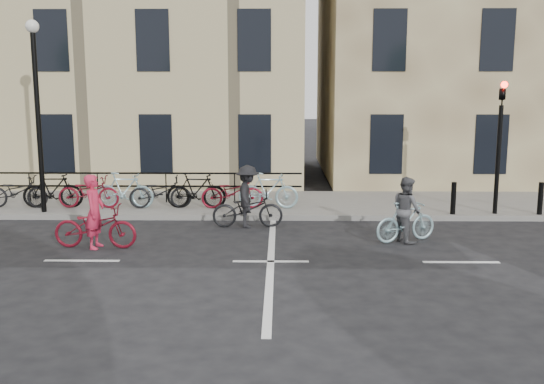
{
  "coord_description": "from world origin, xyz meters",
  "views": [
    {
      "loc": [
        0.2,
        -12.32,
        3.61
      ],
      "look_at": [
        -0.0,
        2.28,
        1.1
      ],
      "focal_mm": 40.0,
      "sensor_mm": 36.0,
      "label": 1
    }
  ],
  "objects_px": {
    "lamp_post": "(36,93)",
    "cyclist_grey": "(406,216)",
    "cyclist_dark": "(248,203)",
    "cyclist_pink": "(95,223)",
    "traffic_light": "(500,131)"
  },
  "relations": [
    {
      "from": "lamp_post",
      "to": "cyclist_pink",
      "type": "bearing_deg",
      "value": -53.26
    },
    {
      "from": "cyclist_pink",
      "to": "cyclist_dark",
      "type": "xyz_separation_m",
      "value": [
        3.36,
        2.14,
        0.06
      ]
    },
    {
      "from": "lamp_post",
      "to": "cyclist_pink",
      "type": "distance_m",
      "value": 5.06
    },
    {
      "from": "cyclist_grey",
      "to": "cyclist_dark",
      "type": "distance_m",
      "value": 4.11
    },
    {
      "from": "lamp_post",
      "to": "cyclist_dark",
      "type": "bearing_deg",
      "value": -11.45
    },
    {
      "from": "cyclist_pink",
      "to": "cyclist_grey",
      "type": "xyz_separation_m",
      "value": [
        7.2,
        0.68,
        0.04
      ]
    },
    {
      "from": "cyclist_pink",
      "to": "traffic_light",
      "type": "bearing_deg",
      "value": -69.34
    },
    {
      "from": "cyclist_pink",
      "to": "cyclist_dark",
      "type": "distance_m",
      "value": 3.99
    },
    {
      "from": "lamp_post",
      "to": "traffic_light",
      "type": "bearing_deg",
      "value": -0.27
    },
    {
      "from": "traffic_light",
      "to": "cyclist_pink",
      "type": "relative_size",
      "value": 2.02
    },
    {
      "from": "cyclist_grey",
      "to": "cyclist_dark",
      "type": "relative_size",
      "value": 0.89
    },
    {
      "from": "lamp_post",
      "to": "cyclist_grey",
      "type": "height_order",
      "value": "lamp_post"
    },
    {
      "from": "lamp_post",
      "to": "cyclist_grey",
      "type": "xyz_separation_m",
      "value": [
        9.68,
        -2.65,
        -2.86
      ]
    },
    {
      "from": "lamp_post",
      "to": "cyclist_dark",
      "type": "height_order",
      "value": "lamp_post"
    },
    {
      "from": "traffic_light",
      "to": "cyclist_dark",
      "type": "height_order",
      "value": "traffic_light"
    }
  ]
}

